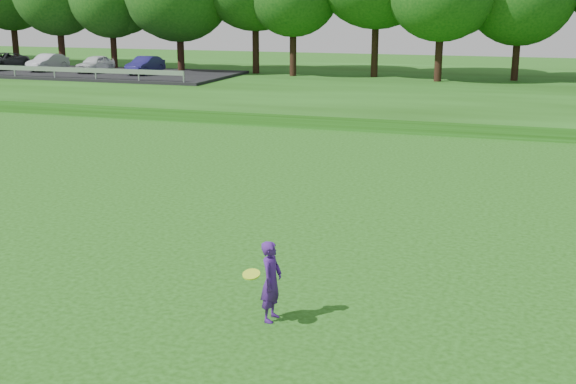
% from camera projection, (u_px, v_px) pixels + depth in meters
% --- Properties ---
extents(ground, '(140.00, 140.00, 0.00)m').
position_uv_depth(ground, '(135.00, 283.00, 14.69)').
color(ground, '#1A410C').
rests_on(ground, ground).
extents(berm, '(130.00, 30.00, 0.60)m').
position_uv_depth(berm, '(405.00, 88.00, 45.88)').
color(berm, '#1A410C').
rests_on(berm, ground).
extents(walking_path, '(130.00, 1.60, 0.04)m').
position_uv_depth(walking_path, '(356.00, 127.00, 33.08)').
color(walking_path, gray).
rests_on(walking_path, ground).
extents(parking_lot, '(24.00, 9.00, 1.38)m').
position_uv_depth(parking_lot, '(65.00, 69.00, 51.94)').
color(parking_lot, black).
rests_on(parking_lot, berm).
extents(woman, '(0.53, 0.93, 1.48)m').
position_uv_depth(woman, '(271.00, 281.00, 12.78)').
color(woman, '#421A75').
rests_on(woman, ground).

